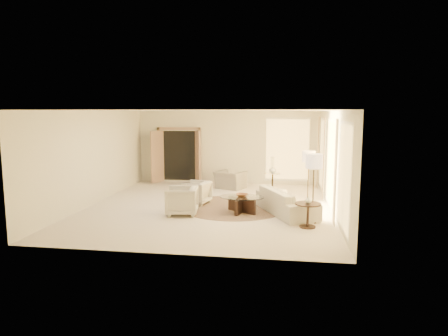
# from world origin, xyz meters

# --- Properties ---
(room) EXTENTS (7.04, 8.04, 2.83)m
(room) POSITION_xyz_m (0.00, 0.00, 1.40)
(room) COLOR silver
(room) RESTS_ON ground
(windows_right) EXTENTS (0.10, 6.40, 2.40)m
(windows_right) POSITION_xyz_m (3.45, 0.10, 1.35)
(windows_right) COLOR #FDCC65
(windows_right) RESTS_ON room
(window_back_corner) EXTENTS (1.70, 0.10, 2.40)m
(window_back_corner) POSITION_xyz_m (2.30, 3.95, 1.35)
(window_back_corner) COLOR #FDCC65
(window_back_corner) RESTS_ON room
(curtains_right) EXTENTS (0.06, 5.20, 2.60)m
(curtains_right) POSITION_xyz_m (3.40, 1.00, 1.30)
(curtains_right) COLOR tan
(curtains_right) RESTS_ON room
(french_doors) EXTENTS (1.95, 0.66, 2.16)m
(french_doors) POSITION_xyz_m (-1.90, 3.82, 1.07)
(french_doors) COLOR tan
(french_doors) RESTS_ON room
(area_rug) EXTENTS (4.09, 4.09, 0.01)m
(area_rug) POSITION_xyz_m (0.73, 0.07, 0.01)
(area_rug) COLOR #433025
(area_rug) RESTS_ON room
(sofa) EXTENTS (1.79, 2.48, 0.68)m
(sofa) POSITION_xyz_m (2.25, -0.46, 0.34)
(sofa) COLOR beige
(sofa) RESTS_ON room
(armchair_left) EXTENTS (0.85, 0.88, 0.76)m
(armchair_left) POSITION_xyz_m (-0.44, 0.31, 0.38)
(armchair_left) COLOR beige
(armchair_left) RESTS_ON room
(armchair_right) EXTENTS (0.85, 0.89, 0.83)m
(armchair_right) POSITION_xyz_m (-0.55, -0.99, 0.42)
(armchair_right) COLOR beige
(armchair_right) RESTS_ON room
(accent_chair) EXTENTS (1.15, 0.98, 0.85)m
(accent_chair) POSITION_xyz_m (0.26, 2.88, 0.43)
(accent_chair) COLOR gray
(accent_chair) RESTS_ON room
(coffee_table) EXTENTS (1.60, 1.60, 0.45)m
(coffee_table) POSITION_xyz_m (1.04, -0.56, 0.28)
(coffee_table) COLOR black
(coffee_table) RESTS_ON room
(end_table) EXTENTS (0.63, 0.63, 0.59)m
(end_table) POSITION_xyz_m (2.75, -1.74, 0.41)
(end_table) COLOR black
(end_table) RESTS_ON room
(side_table) EXTENTS (0.54, 0.54, 0.63)m
(side_table) POSITION_xyz_m (1.79, 2.76, 0.38)
(side_table) COLOR black
(side_table) RESTS_ON room
(floor_lamp_near) EXTENTS (0.39, 0.39, 1.61)m
(floor_lamp_near) POSITION_xyz_m (2.90, 0.84, 1.37)
(floor_lamp_near) COLOR black
(floor_lamp_near) RESTS_ON room
(floor_lamp_far) EXTENTS (0.42, 0.42, 1.73)m
(floor_lamp_far) POSITION_xyz_m (2.90, -1.26, 1.47)
(floor_lamp_far) COLOR black
(floor_lamp_far) RESTS_ON room
(bowl) EXTENTS (0.39, 0.39, 0.08)m
(bowl) POSITION_xyz_m (1.04, -0.56, 0.49)
(bowl) COLOR brown
(bowl) RESTS_ON coffee_table
(end_vase) EXTENTS (0.18, 0.18, 0.17)m
(end_vase) POSITION_xyz_m (2.75, -1.74, 0.67)
(end_vase) COLOR white
(end_vase) RESTS_ON end_table
(side_vase) EXTENTS (0.29, 0.29, 0.25)m
(side_vase) POSITION_xyz_m (1.79, 2.76, 0.75)
(side_vase) COLOR white
(side_vase) RESTS_ON side_table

